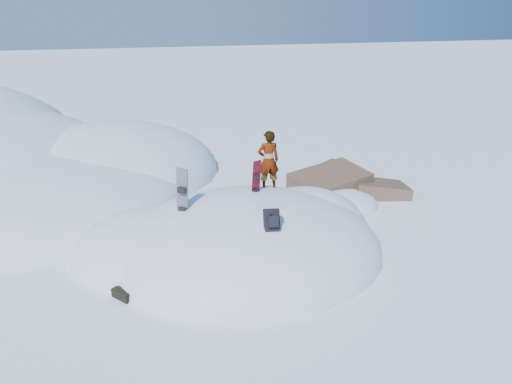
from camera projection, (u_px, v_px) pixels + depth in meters
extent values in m
plane|color=white|center=(248.00, 253.00, 12.77)|extent=(120.00, 120.00, 0.00)
ellipsoid|color=silver|center=(248.00, 253.00, 12.77)|extent=(7.00, 6.00, 3.00)
ellipsoid|color=silver|center=(159.00, 253.00, 12.81)|extent=(4.40, 4.00, 2.20)
ellipsoid|color=silver|center=(304.00, 233.00, 13.90)|extent=(3.60, 3.20, 2.50)
ellipsoid|color=silver|center=(29.00, 203.00, 15.92)|extent=(10.00, 9.00, 2.80)
ellipsoid|color=silver|center=(111.00, 172.00, 18.75)|extent=(8.00, 8.00, 3.60)
ellipsoid|color=silver|center=(41.00, 214.00, 15.13)|extent=(6.00, 5.00, 1.80)
cube|color=brown|center=(329.00, 191.00, 16.63)|extent=(2.82, 2.41, 1.62)
cube|color=brown|center=(378.00, 197.00, 16.71)|extent=(2.16, 1.80, 1.33)
cube|color=brown|center=(332.00, 181.00, 17.89)|extent=(2.08, 2.01, 1.10)
ellipsoid|color=silver|center=(329.00, 206.00, 15.67)|extent=(3.20, 2.40, 1.00)
cube|color=#AC091E|center=(256.00, 186.00, 12.81)|extent=(0.30, 0.25, 1.39)
cube|color=black|center=(256.00, 176.00, 12.66)|extent=(0.19, 0.17, 0.12)
cube|color=black|center=(256.00, 192.00, 12.81)|extent=(0.19, 0.17, 0.12)
cube|color=black|center=(182.00, 202.00, 12.01)|extent=(0.33, 0.32, 1.70)
cube|color=black|center=(182.00, 190.00, 11.83)|extent=(0.23, 0.23, 0.14)
cube|color=black|center=(183.00, 210.00, 12.01)|extent=(0.23, 0.23, 0.14)
cube|color=black|center=(271.00, 219.00, 11.04)|extent=(0.38, 0.41, 0.52)
cube|color=black|center=(273.00, 221.00, 10.90)|extent=(0.25, 0.21, 0.28)
cylinder|color=black|center=(268.00, 217.00, 10.86)|extent=(0.04, 0.19, 0.35)
cylinder|color=black|center=(278.00, 216.00, 10.91)|extent=(0.04, 0.19, 0.35)
cube|color=black|center=(131.00, 289.00, 10.99)|extent=(0.87, 0.83, 0.20)
cube|color=black|center=(146.00, 279.00, 11.23)|extent=(0.40, 0.30, 0.13)
imported|color=slate|center=(268.00, 161.00, 13.20)|extent=(0.61, 0.41, 1.64)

